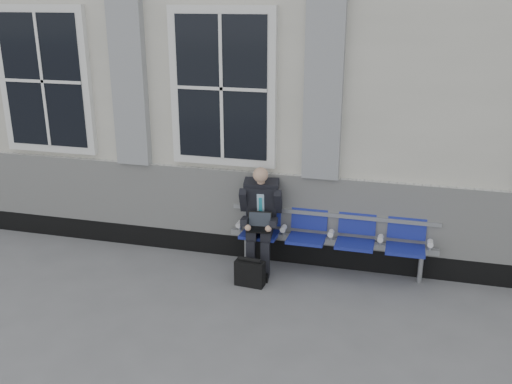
# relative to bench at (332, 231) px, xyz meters

# --- Properties ---
(ground) EXTENTS (70.00, 70.00, 0.00)m
(ground) POSITION_rel_bench_xyz_m (-1.79, -1.32, -0.55)
(ground) COLOR slate
(ground) RESTS_ON ground
(station_building) EXTENTS (14.40, 4.40, 4.49)m
(station_building) POSITION_rel_bench_xyz_m (-1.81, 2.15, 1.67)
(station_building) COLOR silver
(station_building) RESTS_ON ground
(bench) EXTENTS (2.60, 0.47, 0.91)m
(bench) POSITION_rel_bench_xyz_m (0.00, 0.00, 0.00)
(bench) COLOR #9EA0A3
(bench) RESTS_ON ground
(businessman) EXTENTS (0.55, 0.74, 1.35)m
(businessman) POSITION_rel_bench_xyz_m (-0.89, -0.13, 0.19)
(businessman) COLOR black
(businessman) RESTS_ON ground
(briefcase) EXTENTS (0.37, 0.18, 0.36)m
(briefcase) POSITION_rel_bench_xyz_m (-0.89, -0.63, -0.38)
(briefcase) COLOR black
(briefcase) RESTS_ON ground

